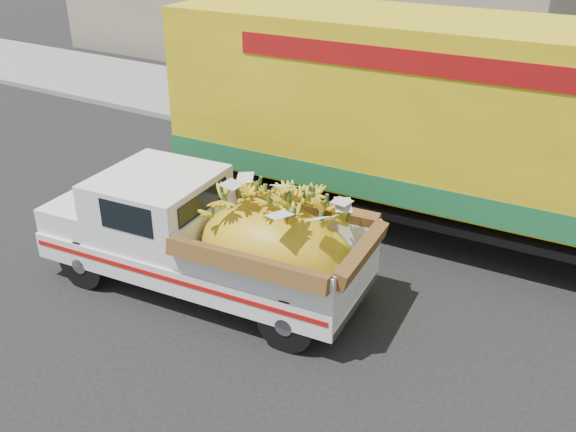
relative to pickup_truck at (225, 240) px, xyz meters
The scene contains 5 objects.
ground 1.50m from the pickup_truck, 32.96° to the left, with size 100.00×100.00×0.00m, color black.
curb 6.26m from the pickup_truck, 80.96° to the left, with size 60.00×0.25×0.15m, color gray.
sidewalk 8.33m from the pickup_truck, 83.25° to the left, with size 60.00×4.00×0.14m, color gray.
pickup_truck is the anchor object (origin of this frame).
semi_trailer 4.89m from the pickup_truck, 50.66° to the left, with size 12.03×3.09×3.80m.
Camera 1 is at (4.23, -7.26, 5.57)m, focal length 40.00 mm.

